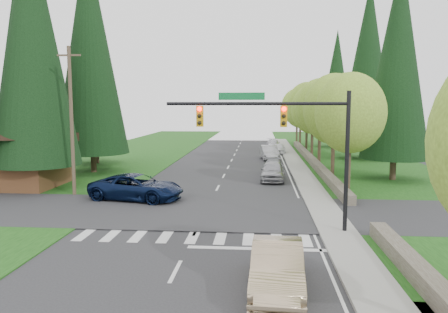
# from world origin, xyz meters

# --- Properties ---
(ground) EXTENTS (120.00, 120.00, 0.00)m
(ground) POSITION_xyz_m (0.00, 0.00, 0.00)
(ground) COLOR #28282B
(ground) RESTS_ON ground
(grass_east) EXTENTS (14.00, 110.00, 0.06)m
(grass_east) POSITION_xyz_m (13.00, 20.00, 0.03)
(grass_east) COLOR #164211
(grass_east) RESTS_ON ground
(grass_west) EXTENTS (14.00, 110.00, 0.06)m
(grass_west) POSITION_xyz_m (-13.00, 20.00, 0.03)
(grass_west) COLOR #164211
(grass_west) RESTS_ON ground
(cross_street) EXTENTS (120.00, 8.00, 0.10)m
(cross_street) POSITION_xyz_m (0.00, 8.00, 0.00)
(cross_street) COLOR #28282B
(cross_street) RESTS_ON ground
(sidewalk_east) EXTENTS (1.80, 80.00, 0.13)m
(sidewalk_east) POSITION_xyz_m (6.90, 22.00, 0.07)
(sidewalk_east) COLOR gray
(sidewalk_east) RESTS_ON ground
(curb_east) EXTENTS (0.20, 80.00, 0.13)m
(curb_east) POSITION_xyz_m (6.05, 22.00, 0.07)
(curb_east) COLOR gray
(curb_east) RESTS_ON ground
(stone_wall_south) EXTENTS (0.70, 14.00, 0.70)m
(stone_wall_south) POSITION_xyz_m (8.60, -3.00, 0.35)
(stone_wall_south) COLOR #4C4438
(stone_wall_south) RESTS_ON ground
(stone_wall_north) EXTENTS (0.70, 40.00, 0.70)m
(stone_wall_north) POSITION_xyz_m (8.60, 30.00, 0.35)
(stone_wall_north) COLOR #4C4438
(stone_wall_north) RESTS_ON ground
(traffic_signal) EXTENTS (8.70, 0.37, 6.80)m
(traffic_signal) POSITION_xyz_m (4.37, 4.50, 4.98)
(traffic_signal) COLOR black
(traffic_signal) RESTS_ON ground
(brown_building) EXTENTS (8.40, 8.40, 5.40)m
(brown_building) POSITION_xyz_m (-15.00, 15.00, 3.14)
(brown_building) COLOR #4C2D19
(brown_building) RESTS_ON ground
(utility_pole) EXTENTS (1.60, 0.24, 10.00)m
(utility_pole) POSITION_xyz_m (-9.50, 12.00, 5.14)
(utility_pole) COLOR #473828
(utility_pole) RESTS_ON ground
(decid_tree_0) EXTENTS (4.80, 4.80, 8.37)m
(decid_tree_0) POSITION_xyz_m (9.20, 14.00, 5.60)
(decid_tree_0) COLOR #38281C
(decid_tree_0) RESTS_ON ground
(decid_tree_1) EXTENTS (5.20, 5.20, 8.80)m
(decid_tree_1) POSITION_xyz_m (9.30, 21.00, 5.80)
(decid_tree_1) COLOR #38281C
(decid_tree_1) RESTS_ON ground
(decid_tree_2) EXTENTS (5.00, 5.00, 8.82)m
(decid_tree_2) POSITION_xyz_m (9.10, 28.00, 5.93)
(decid_tree_2) COLOR #38281C
(decid_tree_2) RESTS_ON ground
(decid_tree_3) EXTENTS (5.00, 5.00, 8.55)m
(decid_tree_3) POSITION_xyz_m (9.20, 35.00, 5.66)
(decid_tree_3) COLOR #38281C
(decid_tree_3) RESTS_ON ground
(decid_tree_4) EXTENTS (5.40, 5.40, 9.18)m
(decid_tree_4) POSITION_xyz_m (9.30, 42.00, 6.06)
(decid_tree_4) COLOR #38281C
(decid_tree_4) RESTS_ON ground
(decid_tree_5) EXTENTS (4.80, 4.80, 8.30)m
(decid_tree_5) POSITION_xyz_m (9.10, 49.00, 5.53)
(decid_tree_5) COLOR #38281C
(decid_tree_5) RESTS_ON ground
(decid_tree_6) EXTENTS (5.20, 5.20, 8.86)m
(decid_tree_6) POSITION_xyz_m (9.20, 56.00, 5.86)
(decid_tree_6) COLOR #38281C
(decid_tree_6) RESTS_ON ground
(conifer_w_a) EXTENTS (6.12, 6.12, 19.80)m
(conifer_w_a) POSITION_xyz_m (-13.00, 14.00, 10.79)
(conifer_w_a) COLOR #38281C
(conifer_w_a) RESTS_ON ground
(conifer_w_b) EXTENTS (5.44, 5.44, 17.80)m
(conifer_w_b) POSITION_xyz_m (-16.00, 18.00, 9.79)
(conifer_w_b) COLOR #38281C
(conifer_w_b) RESTS_ON ground
(conifer_w_c) EXTENTS (6.46, 6.46, 20.80)m
(conifer_w_c) POSITION_xyz_m (-12.00, 22.00, 11.29)
(conifer_w_c) COLOR #38281C
(conifer_w_c) RESTS_ON ground
(conifer_w_e) EXTENTS (5.78, 5.78, 18.80)m
(conifer_w_e) POSITION_xyz_m (-14.00, 28.00, 10.29)
(conifer_w_e) COLOR #38281C
(conifer_w_e) RESTS_ON ground
(conifer_e_a) EXTENTS (5.44, 5.44, 17.80)m
(conifer_e_a) POSITION_xyz_m (14.00, 20.00, 9.79)
(conifer_e_a) COLOR #38281C
(conifer_e_a) RESTS_ON ground
(conifer_e_b) EXTENTS (6.12, 6.12, 19.80)m
(conifer_e_b) POSITION_xyz_m (15.00, 34.00, 10.79)
(conifer_e_b) COLOR #38281C
(conifer_e_b) RESTS_ON ground
(conifer_e_c) EXTENTS (5.10, 5.10, 16.80)m
(conifer_e_c) POSITION_xyz_m (14.00, 48.00, 9.29)
(conifer_e_c) COLOR #38281C
(conifer_e_c) RESTS_ON ground
(sedan_champagne) EXTENTS (1.87, 4.89, 1.59)m
(sedan_champagne) POSITION_xyz_m (3.68, -2.40, 0.80)
(sedan_champagne) COLOR tan
(sedan_champagne) RESTS_ON ground
(suv_navy) EXTENTS (6.53, 4.00, 1.69)m
(suv_navy) POSITION_xyz_m (-4.83, 10.91, 0.85)
(suv_navy) COLOR black
(suv_navy) RESTS_ON ground
(parked_car_a) EXTENTS (2.18, 4.78, 1.59)m
(parked_car_a) POSITION_xyz_m (4.20, 18.99, 0.80)
(parked_car_a) COLOR #9E9EA3
(parked_car_a) RESTS_ON ground
(parked_car_b) EXTENTS (1.79, 4.40, 1.28)m
(parked_car_b) POSITION_xyz_m (4.35, 22.06, 0.64)
(parked_car_b) COLOR gray
(parked_car_b) RESTS_ON ground
(parked_car_c) EXTENTS (2.24, 5.02, 1.60)m
(parked_car_c) POSITION_xyz_m (4.20, 32.93, 0.80)
(parked_car_c) COLOR #A6A6AA
(parked_car_c) RESTS_ON ground
(parked_car_d) EXTENTS (1.71, 3.93, 1.32)m
(parked_car_d) POSITION_xyz_m (5.60, 39.04, 0.66)
(parked_car_d) COLOR white
(parked_car_d) RESTS_ON ground
(parked_car_e) EXTENTS (2.02, 4.46, 1.27)m
(parked_car_e) POSITION_xyz_m (5.08, 46.47, 0.63)
(parked_car_e) COLOR silver
(parked_car_e) RESTS_ON ground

